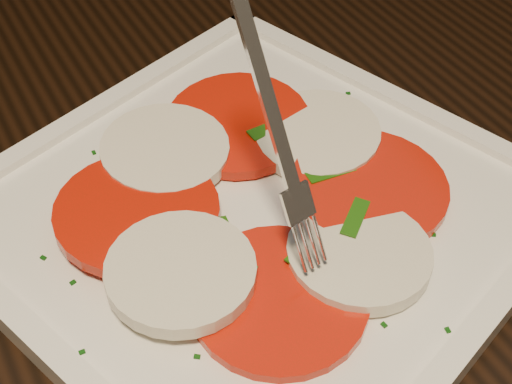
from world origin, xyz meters
The scene contains 4 objects.
table centered at (-0.18, -0.06, 0.65)m, with size 1.20×0.80×0.75m.
plate centered at (-0.25, -0.15, 0.76)m, with size 0.32×0.32×0.01m, color white.
caprese_salad centered at (-0.25, -0.15, 0.77)m, with size 0.26×0.26×0.02m.
fork centered at (-0.26, -0.17, 0.86)m, with size 0.03×0.08×0.14m, color white, non-canonical shape.
Camera 1 is at (-0.40, -0.42, 1.10)m, focal length 50.00 mm.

